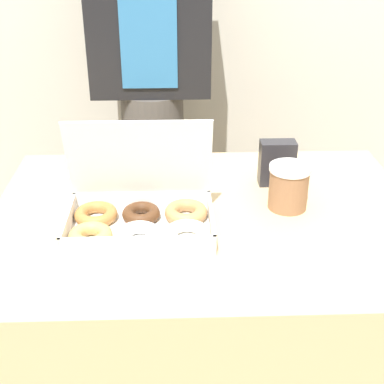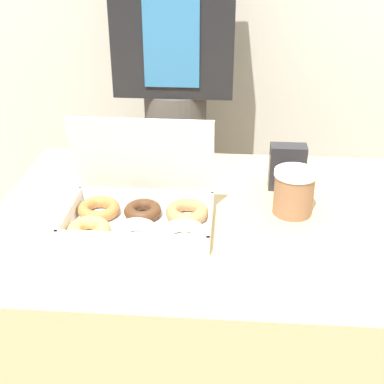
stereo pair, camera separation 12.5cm
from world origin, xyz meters
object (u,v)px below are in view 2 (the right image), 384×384
object	(u,v)px
coffee_cup	(294,192)
napkin_holder	(287,167)
person_customer	(175,84)
donut_box	(141,213)

from	to	relation	value
coffee_cup	napkin_holder	bearing A→B (deg)	92.32
person_customer	coffee_cup	bearing A→B (deg)	-61.22
coffee_cup	napkin_holder	distance (m)	0.14
napkin_holder	person_customer	size ratio (longest dim) A/B	0.08
donut_box	napkin_holder	distance (m)	0.43
coffee_cup	napkin_holder	world-z (taller)	napkin_holder
coffee_cup	person_customer	size ratio (longest dim) A/B	0.07
person_customer	donut_box	bearing A→B (deg)	-90.28
donut_box	person_customer	world-z (taller)	person_customer
coffee_cup	napkin_holder	size ratio (longest dim) A/B	0.93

